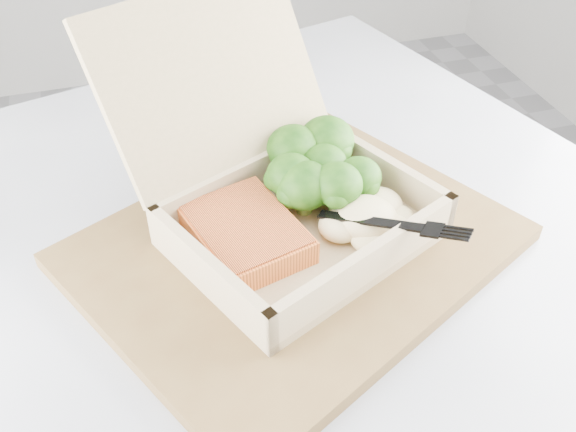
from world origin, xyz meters
name	(u,v)px	position (x,y,z in m)	size (l,w,h in m)	color
cafe_table	(258,397)	(0.59, 0.10, 0.56)	(1.08, 1.08, 0.76)	black
serving_tray	(294,246)	(0.63, 0.12, 0.77)	(0.39, 0.31, 0.02)	brown
takeout_container	(272,176)	(0.62, 0.16, 0.83)	(0.32, 0.34, 0.20)	tan
salmon_fillet	(245,233)	(0.58, 0.12, 0.80)	(0.09, 0.12, 0.02)	orange
broccoli_pile	(323,172)	(0.68, 0.17, 0.81)	(0.13, 0.13, 0.05)	#3C761A
mashed_potatoes	(367,217)	(0.70, 0.10, 0.80)	(0.09, 0.08, 0.03)	beige
plastic_fork	(351,215)	(0.68, 0.10, 0.81)	(0.11, 0.11, 0.03)	black
receipt	(216,156)	(0.59, 0.30, 0.76)	(0.07, 0.13, 0.00)	white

